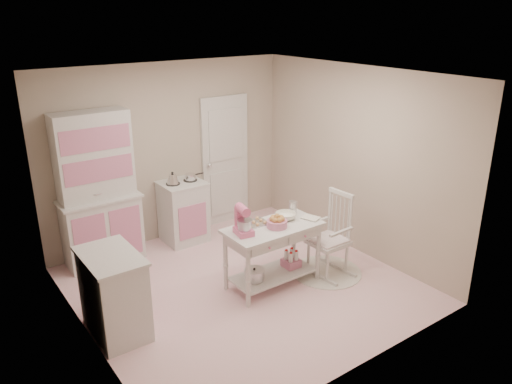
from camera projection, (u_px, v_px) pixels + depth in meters
The scene contains 14 objects.
room_shell at pixel (242, 160), 5.71m from camera, with size 3.84×3.84×2.62m.
door at pixel (225, 161), 7.87m from camera, with size 0.82×0.05×2.04m, color silver.
hutch at pixel (98, 190), 6.54m from camera, with size 1.06×0.50×2.08m, color silver.
stove at pixel (183, 211), 7.36m from camera, with size 0.62×0.57×0.92m, color silver.
base_cabinet at pixel (114, 294), 5.23m from camera, with size 0.54×0.84×0.92m, color silver.
lace_rug at pixel (326, 272), 6.59m from camera, with size 0.92×0.92×0.01m, color white.
rocking_chair at pixel (329, 234), 6.40m from camera, with size 0.48×0.72×1.10m, color silver.
work_table at pixel (273, 256), 6.18m from camera, with size 1.20×0.60×0.80m, color silver.
stand_mixer at pixel (243, 221), 5.76m from camera, with size 0.20×0.28×0.34m, color #E56191.
cookie_tray at pixel (254, 224), 6.09m from camera, with size 0.34×0.24×0.02m, color silver.
bread_basket at pixel (277, 224), 5.99m from camera, with size 0.25×0.25×0.09m, color #CD7599.
mixing_bowl at pixel (286, 216), 6.23m from camera, with size 0.26×0.26×0.08m, color white.
metal_pitcher at pixel (293, 208), 6.37m from camera, with size 0.10×0.10×0.17m, color silver.
recipe_book at pixel (308, 220), 6.19m from camera, with size 0.16×0.21×0.02m, color white.
Camera 1 is at (-3.07, -4.54, 3.27)m, focal length 35.00 mm.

